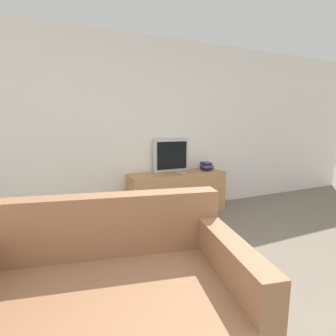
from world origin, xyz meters
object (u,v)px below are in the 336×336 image
(book_stack, at_px, (206,166))
(television, at_px, (171,155))
(couch, at_px, (104,310))
(remote_on_stand, at_px, (180,172))
(tv_stand, at_px, (177,193))

(book_stack, bearing_deg, television, 162.16)
(couch, distance_m, remote_on_stand, 2.58)
(tv_stand, bearing_deg, couch, -125.59)
(remote_on_stand, bearing_deg, book_stack, 4.12)
(tv_stand, distance_m, television, 0.59)
(tv_stand, xyz_separation_m, book_stack, (0.51, 0.00, 0.38))
(tv_stand, distance_m, book_stack, 0.64)
(television, bearing_deg, couch, -123.02)
(television, bearing_deg, tv_stand, -82.75)
(television, height_order, book_stack, television)
(television, relative_size, couch, 0.32)
(tv_stand, height_order, remote_on_stand, remote_on_stand)
(tv_stand, bearing_deg, television, 97.25)
(tv_stand, distance_m, remote_on_stand, 0.33)
(remote_on_stand, bearing_deg, television, 106.11)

